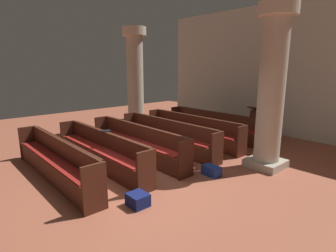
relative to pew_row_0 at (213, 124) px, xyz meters
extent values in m
plane|color=#AD5B42|center=(1.18, -4.04, -0.46)|extent=(19.20, 19.20, 0.00)
cube|color=silver|center=(1.18, 2.04, 1.79)|extent=(10.00, 0.16, 4.50)
cube|color=#4C2316|center=(0.00, -0.02, -0.04)|extent=(3.65, 0.38, 0.05)
cube|color=#4C2316|center=(0.00, 0.15, 0.19)|extent=(3.65, 0.04, 0.40)
cube|color=#411E13|center=(0.00, 0.20, 0.38)|extent=(3.50, 0.06, 0.02)
cube|color=#442014|center=(-1.85, -0.02, -0.03)|extent=(0.06, 0.44, 0.85)
cube|color=#442014|center=(1.85, -0.02, -0.03)|extent=(0.06, 0.44, 0.85)
cube|color=#482115|center=(0.00, -0.19, -0.25)|extent=(3.65, 0.03, 0.38)
cube|color=maroon|center=(0.00, -0.04, 0.00)|extent=(3.36, 0.32, 0.03)
cube|color=#4C2316|center=(0.00, -1.09, -0.04)|extent=(3.65, 0.38, 0.05)
cube|color=#4C2316|center=(0.00, -0.92, 0.19)|extent=(3.65, 0.04, 0.40)
cube|color=#411E13|center=(0.00, -0.87, 0.38)|extent=(3.50, 0.06, 0.02)
cube|color=#442014|center=(-1.85, -1.09, -0.03)|extent=(0.06, 0.44, 0.85)
cube|color=#442014|center=(1.85, -1.09, -0.03)|extent=(0.06, 0.44, 0.85)
cube|color=#482115|center=(0.00, -1.26, -0.25)|extent=(3.65, 0.03, 0.38)
cube|color=maroon|center=(0.00, -1.11, 0.00)|extent=(3.36, 0.32, 0.03)
cube|color=#4C2316|center=(0.00, -2.16, -0.04)|extent=(3.65, 0.38, 0.05)
cube|color=#4C2316|center=(0.00, -1.99, 0.19)|extent=(3.65, 0.04, 0.40)
cube|color=#411E13|center=(0.00, -1.94, 0.38)|extent=(3.50, 0.06, 0.02)
cube|color=#442014|center=(-1.85, -2.16, -0.03)|extent=(0.06, 0.44, 0.85)
cube|color=#442014|center=(1.85, -2.16, -0.03)|extent=(0.06, 0.44, 0.85)
cube|color=#482115|center=(0.00, -2.33, -0.25)|extent=(3.65, 0.03, 0.38)
cube|color=maroon|center=(0.00, -2.18, 0.00)|extent=(3.36, 0.32, 0.03)
cube|color=#4C2316|center=(0.00, -3.23, -0.04)|extent=(3.65, 0.38, 0.05)
cube|color=#4C2316|center=(0.00, -3.06, 0.19)|extent=(3.65, 0.04, 0.40)
cube|color=#411E13|center=(0.00, -3.01, 0.38)|extent=(3.50, 0.06, 0.02)
cube|color=#442014|center=(-1.85, -3.23, -0.03)|extent=(0.06, 0.44, 0.85)
cube|color=#442014|center=(1.85, -3.23, -0.03)|extent=(0.06, 0.44, 0.85)
cube|color=#482115|center=(0.00, -3.40, -0.25)|extent=(3.65, 0.03, 0.38)
cube|color=maroon|center=(0.00, -3.25, 0.00)|extent=(3.36, 0.32, 0.03)
cube|color=#4C2316|center=(0.00, -4.30, -0.04)|extent=(3.65, 0.38, 0.05)
cube|color=#4C2316|center=(0.00, -4.13, 0.19)|extent=(3.65, 0.04, 0.40)
cube|color=#411E13|center=(0.00, -4.09, 0.38)|extent=(3.50, 0.06, 0.02)
cube|color=#442014|center=(-1.85, -4.30, -0.03)|extent=(0.06, 0.44, 0.85)
cube|color=#442014|center=(1.85, -4.30, -0.03)|extent=(0.06, 0.44, 0.85)
cube|color=#482115|center=(0.00, -4.48, -0.25)|extent=(3.65, 0.03, 0.38)
cube|color=maroon|center=(0.00, -4.32, 0.00)|extent=(3.36, 0.32, 0.03)
cube|color=#4C2316|center=(0.00, -5.37, -0.04)|extent=(3.65, 0.38, 0.05)
cube|color=#4C2316|center=(0.00, -5.20, 0.19)|extent=(3.65, 0.04, 0.40)
cube|color=#411E13|center=(0.00, -5.16, 0.38)|extent=(3.50, 0.06, 0.02)
cube|color=#442014|center=(-1.85, -5.37, -0.03)|extent=(0.06, 0.44, 0.85)
cube|color=#442014|center=(1.85, -5.37, -0.03)|extent=(0.06, 0.44, 0.85)
cube|color=#482115|center=(0.00, -5.55, -0.25)|extent=(3.65, 0.03, 0.38)
cube|color=maroon|center=(0.00, -5.39, 0.00)|extent=(3.36, 0.32, 0.03)
cube|color=#B6AD9A|center=(2.67, -1.29, -0.37)|extent=(0.81, 0.81, 0.18)
cylinder|color=beige|center=(2.67, -1.29, 1.36)|extent=(0.60, 0.60, 3.28)
cylinder|color=beige|center=(2.67, -1.29, 3.15)|extent=(0.87, 0.87, 0.30)
cube|color=#B6AD9A|center=(-2.62, -1.36, -0.37)|extent=(0.81, 0.81, 0.18)
cylinder|color=beige|center=(-2.62, -1.36, 1.36)|extent=(0.60, 0.60, 3.28)
cylinder|color=beige|center=(-2.62, -1.36, 3.15)|extent=(0.87, 0.87, 0.30)
cube|color=#562B1A|center=(1.03, 0.96, -0.43)|extent=(0.45, 0.45, 0.06)
cube|color=brown|center=(1.03, 0.96, 0.02)|extent=(0.28, 0.28, 0.95)
cube|color=brown|center=(1.03, 0.96, 0.55)|extent=(0.48, 0.35, 0.15)
cube|color=black|center=(-0.02, -4.09, 0.40)|extent=(0.14, 0.22, 0.02)
cube|color=navy|center=(2.15, -4.72, -0.35)|extent=(0.35, 0.32, 0.22)
cube|color=navy|center=(2.14, -2.69, -0.35)|extent=(0.40, 0.25, 0.22)
camera|label=1|loc=(5.73, -7.22, 1.94)|focal=28.94mm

